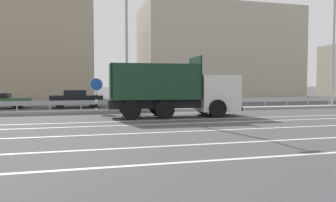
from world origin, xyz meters
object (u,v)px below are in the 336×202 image
object	(u,v)px
dump_truck	(189,95)
parked_car_4	(142,98)
parked_car_3	(76,99)
street_lamp_2	(335,37)
median_road_sign	(96,94)
street_lamp_1	(127,32)

from	to	relation	value
dump_truck	parked_car_4	bearing A→B (deg)	-168.79
parked_car_3	street_lamp_2	bearing A→B (deg)	72.22
street_lamp_2	parked_car_4	world-z (taller)	street_lamp_2
parked_car_3	parked_car_4	xyz separation A→B (m)	(5.36, -0.18, -0.04)
median_road_sign	parked_car_4	bearing A→B (deg)	51.75
parked_car_3	parked_car_4	bearing A→B (deg)	85.54
street_lamp_1	street_lamp_2	xyz separation A→B (m)	(16.72, 0.10, 0.29)
median_road_sign	street_lamp_1	distance (m)	4.63
median_road_sign	street_lamp_2	bearing A→B (deg)	-0.81
street_lamp_1	parked_car_3	size ratio (longest dim) A/B	2.33
parked_car_4	street_lamp_2	bearing A→B (deg)	74.42
median_road_sign	parked_car_4	world-z (taller)	median_road_sign
dump_truck	parked_car_3	size ratio (longest dim) A/B	1.86
parked_car_3	parked_car_4	world-z (taller)	parked_car_3
median_road_sign	parked_car_3	xyz separation A→B (m)	(-1.38, 5.23, -0.54)
street_lamp_1	street_lamp_2	world-z (taller)	street_lamp_2
median_road_sign	street_lamp_2	world-z (taller)	street_lamp_2
dump_truck	street_lamp_2	distance (m)	14.61
median_road_sign	street_lamp_1	bearing A→B (deg)	-10.01
dump_truck	parked_car_4	distance (m)	8.93
dump_truck	parked_car_3	world-z (taller)	dump_truck
parked_car_4	dump_truck	bearing A→B (deg)	12.61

